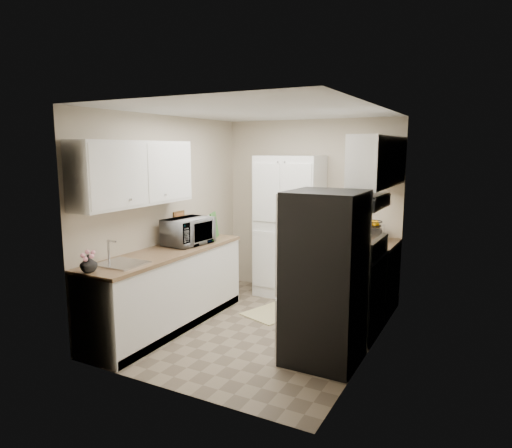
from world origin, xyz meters
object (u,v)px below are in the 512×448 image
microwave (188,231)px  pantry_cabinet (289,227)px  toaster_oven (373,233)px  electric_range (351,292)px  wine_bottle (208,228)px  refrigerator (325,278)px

microwave → pantry_cabinet: bearing=-24.7°
microwave → toaster_oven: 2.36m
electric_range → microwave: bearing=-168.1°
microwave → wine_bottle: bearing=10.1°
wine_bottle → pantry_cabinet: bearing=45.5°
microwave → toaster_oven: (1.96, 1.31, -0.07)m
electric_range → refrigerator: (-0.03, -0.80, 0.37)m
microwave → toaster_oven: microwave is taller
toaster_oven → electric_range: bearing=-96.8°
pantry_cabinet → refrigerator: size_ratio=1.18×
electric_range → wine_bottle: size_ratio=4.42×
wine_bottle → toaster_oven: bearing=21.7°
microwave → electric_range: bearing=-72.7°
microwave → wine_bottle: size_ratio=2.31×
wine_bottle → refrigerator: bearing=-24.5°
wine_bottle → microwave: bearing=-85.3°
electric_range → refrigerator: refrigerator is taller
wine_bottle → toaster_oven: wine_bottle is taller
electric_range → toaster_oven: bearing=89.2°
pantry_cabinet → microwave: (-0.78, -1.34, 0.08)m
refrigerator → toaster_oven: size_ratio=5.07×
refrigerator → wine_bottle: 2.16m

